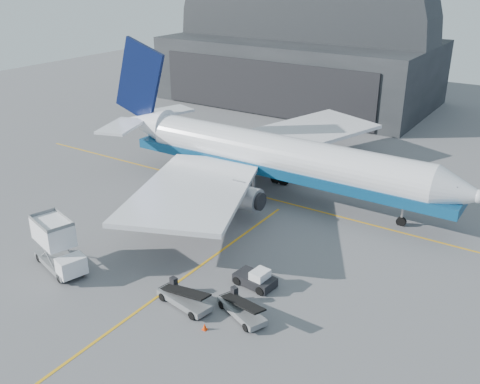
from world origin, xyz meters
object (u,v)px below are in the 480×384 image
Objects in this scene: airliner at (268,155)px; belt_loader_b at (241,309)px; pushback_tug at (256,279)px; belt_loader_a at (184,298)px; catering_truck at (57,246)px.

airliner is 9.46× the size of belt_loader_b.
belt_loader_a is at bearing -115.05° from pushback_tug.
airliner reaches higher than catering_truck.
airliner reaches higher than pushback_tug.
belt_loader_b is at bearing 25.66° from catering_truck.
belt_loader_b is at bearing 26.48° from belt_loader_a.
catering_truck is at bearing -147.23° from belt_loader_b.
belt_loader_b is (17.62, 2.97, -1.64)m from catering_truck.
catering_truck is at bearing -150.38° from pushback_tug.
belt_loader_a is at bearing 23.22° from catering_truck.
airliner is 26.19m from catering_truck.
catering_truck is at bearing -105.06° from airliner.
pushback_tug is (9.56, -17.98, -4.10)m from airliner.
belt_loader_a is at bearing -75.20° from airliner.
belt_loader_a is 1.07× the size of belt_loader_b.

